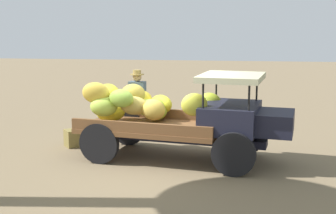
{
  "coord_description": "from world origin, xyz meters",
  "views": [
    {
      "loc": [
        1.47,
        -9.29,
        2.79
      ],
      "look_at": [
        0.03,
        0.08,
        1.13
      ],
      "focal_mm": 48.24,
      "sensor_mm": 36.0,
      "label": 1
    }
  ],
  "objects": [
    {
      "name": "wooden_crate",
      "position": [
        -2.28,
        0.77,
        0.2
      ],
      "size": [
        0.67,
        0.64,
        0.41
      ],
      "primitive_type": "cube",
      "rotation": [
        0.0,
        0.0,
        0.7
      ],
      "color": "olive",
      "rests_on": "ground"
    },
    {
      "name": "truck",
      "position": [
        0.31,
        0.05,
        0.96
      ],
      "size": [
        4.61,
        2.33,
        1.87
      ],
      "rotation": [
        0.0,
        0.0,
        -0.15
      ],
      "color": "black",
      "rests_on": "ground"
    },
    {
      "name": "farmer",
      "position": [
        -0.97,
        1.52,
        1.01
      ],
      "size": [
        0.52,
        0.48,
        1.77
      ],
      "rotation": [
        0.0,
        0.0,
        -1.69
      ],
      "color": "#454A48",
      "rests_on": "ground"
    },
    {
      "name": "ground_plane",
      "position": [
        0.0,
        0.0,
        0.0
      ],
      "size": [
        60.0,
        60.0,
        0.0
      ],
      "primitive_type": "plane",
      "color": "#79664A"
    }
  ]
}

